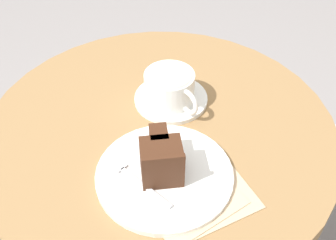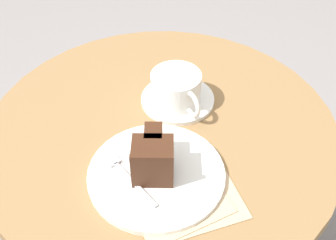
% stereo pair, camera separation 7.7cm
% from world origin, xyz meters
% --- Properties ---
extents(cafe_table, '(0.69, 0.69, 0.68)m').
position_xyz_m(cafe_table, '(0.00, 0.00, 0.56)').
color(cafe_table, olive).
rests_on(cafe_table, ground).
extents(saucer, '(0.15, 0.15, 0.01)m').
position_xyz_m(saucer, '(-0.05, 0.06, 0.69)').
color(saucer, white).
rests_on(saucer, cafe_table).
extents(coffee_cup, '(0.14, 0.10, 0.06)m').
position_xyz_m(coffee_cup, '(-0.04, 0.06, 0.72)').
color(coffee_cup, white).
rests_on(coffee_cup, saucer).
extents(teaspoon, '(0.10, 0.04, 0.00)m').
position_xyz_m(teaspoon, '(-0.08, 0.03, 0.69)').
color(teaspoon, silver).
rests_on(teaspoon, saucer).
extents(cake_plate, '(0.24, 0.24, 0.01)m').
position_xyz_m(cake_plate, '(0.11, -0.07, 0.69)').
color(cake_plate, white).
rests_on(cake_plate, cafe_table).
extents(cake_slice, '(0.10, 0.09, 0.08)m').
position_xyz_m(cake_slice, '(0.10, -0.07, 0.73)').
color(cake_slice, '#381E14').
rests_on(cake_slice, cake_plate).
extents(fork, '(0.15, 0.04, 0.00)m').
position_xyz_m(fork, '(0.08, -0.12, 0.70)').
color(fork, silver).
rests_on(fork, cake_plate).
extents(napkin, '(0.20, 0.20, 0.00)m').
position_xyz_m(napkin, '(0.16, -0.05, 0.68)').
color(napkin, tan).
rests_on(napkin, cafe_table).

